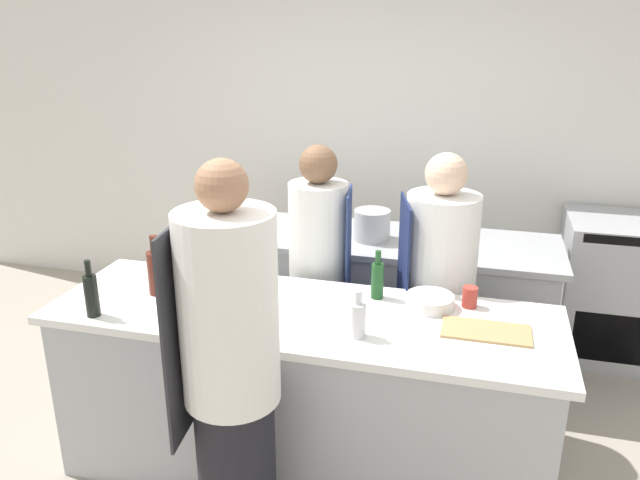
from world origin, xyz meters
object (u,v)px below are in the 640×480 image
Objects in this scene: bottle_olive_oil at (377,279)px; stockpot at (372,225)px; bottle_wine at (156,271)px; chef_at_pass_far at (437,298)px; bottle_vinegar at (179,268)px; cup at (470,297)px; bowl_mixing_large at (200,297)px; bowl_prep_small at (430,301)px; chef_at_stove at (319,281)px; bottle_cooking_oil at (358,319)px; bottle_sauce at (91,294)px; oven_range at (620,289)px; chef_at_prep_near at (231,381)px.

stockpot is (-0.19, 0.88, -0.00)m from bottle_olive_oil.
chef_at_pass_far is at bearing 23.06° from bottle_wine.
bottle_vinegar reaches higher than cup.
bowl_prep_small reaches higher than bowl_mixing_large.
bowl_mixing_large is at bearing -167.83° from bowl_prep_small.
bowl_prep_small is (0.68, -0.42, 0.14)m from chef_at_stove.
chef_at_stove reaches higher than bottle_cooking_oil.
bottle_vinegar is 1.19× the size of bowl_prep_small.
chef_at_stove is 0.81m from bowl_mixing_large.
bowl_prep_small is (1.55, 0.51, -0.08)m from bottle_sauce.
bottle_vinegar is at bearing 164.27° from bottle_cooking_oil.
cup is (0.19, 0.06, 0.02)m from bowl_prep_small.
stockpot reaches higher than oven_range.
bottle_olive_oil is at bearing -178.60° from cup.
chef_at_prep_near is at bearing -132.61° from bottle_cooking_oil.
chef_at_pass_far is 15.56× the size of cup.
bottle_cooking_oil is 0.48m from bowl_prep_small.
bottle_cooking_oil reaches higher than cup.
chef_at_stove reaches higher than bowl_mixing_large.
bottle_vinegar is 1.27× the size of bottle_cooking_oil.
bottle_wine is 0.28m from bowl_mixing_large.
bottle_cooking_oil is (1.09, -0.19, -0.04)m from bottle_wine.
bottle_vinegar reaches higher than oven_range.
bottle_sauce is 1.63m from bowl_prep_small.
bottle_cooking_oil reaches higher than bowl_prep_small.
chef_at_pass_far is 0.50m from bottle_olive_oil.
bottle_vinegar is 1.31m from bowl_prep_small.
chef_at_pass_far reaches higher than bottle_sauce.
cup is at bearing 12.84° from bowl_mixing_large.
bowl_mixing_large is at bearing -119.56° from stockpot.
bottle_olive_oil is 1.04m from bottle_vinegar.
bottle_wine is 1.12× the size of bottle_sauce.
oven_range is at bearing 37.54° from bowl_mixing_large.
bottle_sauce reaches higher than cup.
oven_range is 3.07m from chef_at_prep_near.
bottle_cooking_oil is 0.94× the size of bowl_prep_small.
cup is at bearing -53.04° from stockpot.
bottle_cooking_oil is at bearing -9.84° from bottle_wine.
bottle_olive_oil is (0.41, -0.37, 0.21)m from chef_at_stove.
bottle_sauce is 1.80m from stockpot.
chef_at_prep_near is at bearing -51.19° from bottle_vinegar.
stockpot is at bearing 27.11° from chef_at_pass_far.
bottle_wine is (-1.39, -0.59, 0.25)m from chef_at_pass_far.
oven_range is at bearing 33.97° from bottle_wine.
bottle_wine is 3.03× the size of cup.
bowl_prep_small is (-1.19, -1.53, 0.46)m from oven_range.
chef_at_pass_far is 1.82m from bottle_sauce.
bottle_wine reaches higher than bottle_vinegar.
chef_at_prep_near reaches higher than bottle_wine.
bowl_prep_small is 2.28× the size of cup.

